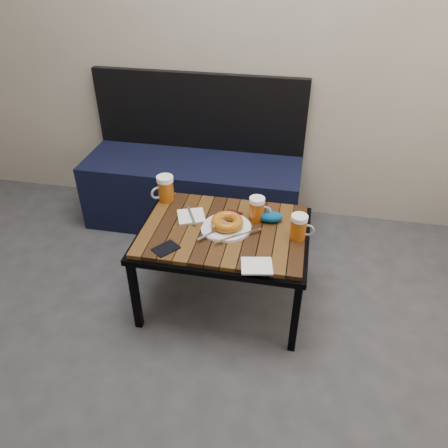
% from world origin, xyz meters
% --- Properties ---
extents(bench, '(1.40, 0.50, 0.95)m').
position_xyz_m(bench, '(-0.12, 1.76, 0.27)').
color(bench, black).
rests_on(bench, ground).
extents(cafe_table, '(0.84, 0.62, 0.47)m').
position_xyz_m(cafe_table, '(0.23, 1.02, 0.43)').
color(cafe_table, black).
rests_on(cafe_table, ground).
extents(beer_mug_left, '(0.13, 0.12, 0.14)m').
position_xyz_m(beer_mug_left, '(-0.13, 1.22, 0.54)').
color(beer_mug_left, '#A54B0D').
rests_on(beer_mug_left, cafe_table).
extents(beer_mug_centre, '(0.11, 0.08, 0.13)m').
position_xyz_m(beer_mug_centre, '(0.38, 1.13, 0.53)').
color(beer_mug_centre, '#A54B0D').
rests_on(beer_mug_centre, cafe_table).
extents(beer_mug_right, '(0.12, 0.08, 0.13)m').
position_xyz_m(beer_mug_right, '(0.59, 1.01, 0.54)').
color(beer_mug_right, '#A54B0D').
rests_on(beer_mug_right, cafe_table).
extents(plate_pie, '(0.18, 0.18, 0.05)m').
position_xyz_m(plate_pie, '(0.21, 1.00, 0.49)').
color(plate_pie, white).
rests_on(plate_pie, cafe_table).
extents(plate_bagel, '(0.29, 0.27, 0.07)m').
position_xyz_m(plate_bagel, '(0.25, 1.02, 0.50)').
color(plate_bagel, white).
rests_on(plate_bagel, cafe_table).
extents(napkin_left, '(0.17, 0.17, 0.01)m').
position_xyz_m(napkin_left, '(0.05, 1.09, 0.48)').
color(napkin_left, white).
rests_on(napkin_left, cafe_table).
extents(napkin_right, '(0.16, 0.14, 0.01)m').
position_xyz_m(napkin_right, '(0.43, 0.76, 0.48)').
color(napkin_right, white).
rests_on(napkin_right, cafe_table).
extents(passport_navy, '(0.13, 0.14, 0.01)m').
position_xyz_m(passport_navy, '(-0.00, 0.81, 0.47)').
color(passport_navy, black).
rests_on(passport_navy, cafe_table).
extents(passport_burgundy, '(0.11, 0.14, 0.01)m').
position_xyz_m(passport_burgundy, '(0.25, 1.12, 0.47)').
color(passport_burgundy, black).
rests_on(passport_burgundy, cafe_table).
extents(knit_pouch, '(0.13, 0.10, 0.05)m').
position_xyz_m(knit_pouch, '(0.45, 1.13, 0.50)').
color(knit_pouch, navy).
rests_on(knit_pouch, cafe_table).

